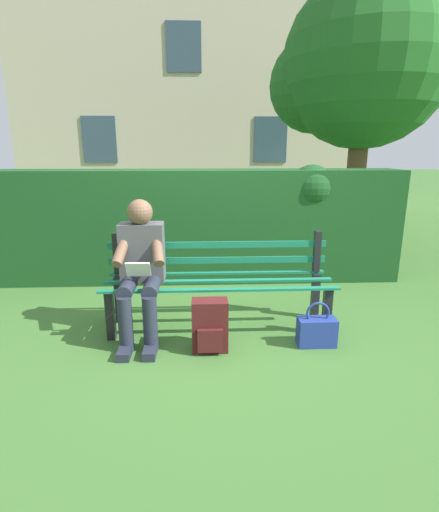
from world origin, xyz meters
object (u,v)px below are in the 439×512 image
Objects in this scene: person_seated at (141,266)px; backpack at (210,326)px; handbag at (317,331)px; park_bench at (219,280)px; tree at (357,69)px.

person_seated is 0.79m from backpack.
person_seated is 3.07× the size of handbag.
backpack is at bearing 79.34° from park_bench.
person_seated is at bearing -28.05° from backpack.
park_bench is at bearing -100.66° from backpack.
person_seated reaches higher than backpack.
park_bench is at bearing 53.61° from tree.
tree reaches higher than park_bench.
park_bench is 0.49× the size of tree.
handbag is at bearing -177.48° from backpack.
person_seated reaches higher than park_bench.
backpack is 0.90m from handbag.
person_seated reaches higher than handbag.
tree is at bearing -132.13° from person_seated.
park_bench is 4.72× the size of backpack.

